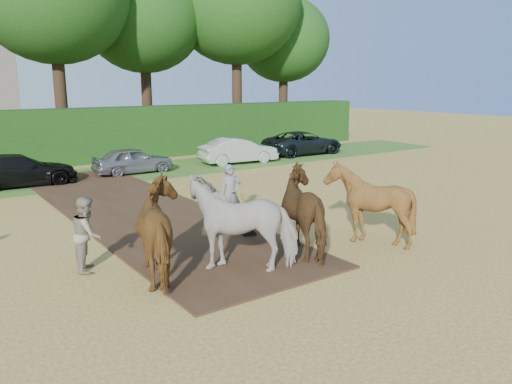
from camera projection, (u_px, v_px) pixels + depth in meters
The scene contains 7 objects.
ground at pixel (193, 284), 11.09m from camera, with size 120.00×120.00×0.00m, color gold.
earth_strip at pixel (135, 209), 17.51m from camera, with size 4.50×17.00×0.05m, color #472D1C.
grass_verge at pixel (43, 182), 22.23m from camera, with size 50.00×5.00×0.03m, color #38601E.
hedgerow at pixel (19, 140), 25.49m from camera, with size 46.00×1.60×3.00m, color #14380F.
spectator_near at pixel (87, 234), 11.73m from camera, with size 0.87×0.68×1.79m, color #9F937D.
plough_team at pixel (276, 215), 12.54m from camera, with size 7.71×5.44×2.24m.
parked_cars at pixel (106, 162), 23.64m from camera, with size 31.44×2.97×1.42m.
Camera 1 is at (-4.87, -9.29, 4.39)m, focal length 35.00 mm.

